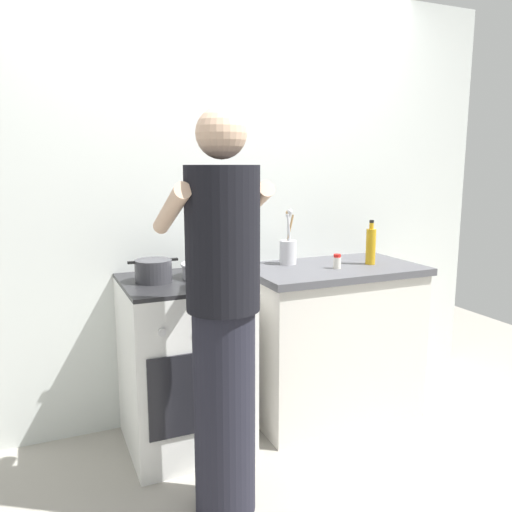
{
  "coord_description": "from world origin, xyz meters",
  "views": [
    {
      "loc": [
        -1.02,
        -2.35,
        1.49
      ],
      "look_at": [
        0.05,
        0.12,
        1.0
      ],
      "focal_mm": 36.18,
      "sensor_mm": 36.0,
      "label": 1
    }
  ],
  "objects": [
    {
      "name": "oil_bottle",
      "position": [
        0.78,
        0.11,
        1.01
      ],
      "size": [
        0.06,
        0.06,
        0.26
      ],
      "color": "gold",
      "rests_on": "countertop"
    },
    {
      "name": "stove_range",
      "position": [
        -0.35,
        0.15,
        0.45
      ],
      "size": [
        0.6,
        0.62,
        0.9
      ],
      "color": "white",
      "rests_on": "ground"
    },
    {
      "name": "back_wall",
      "position": [
        0.2,
        0.5,
        1.25
      ],
      "size": [
        3.2,
        0.1,
        2.5
      ],
      "color": "silver",
      "rests_on": "ground"
    },
    {
      "name": "spice_bottle",
      "position": [
        0.53,
        0.08,
        0.94
      ],
      "size": [
        0.04,
        0.04,
        0.08
      ],
      "color": "silver",
      "rests_on": "countertop"
    },
    {
      "name": "pot",
      "position": [
        -0.49,
        0.16,
        0.96
      ],
      "size": [
        0.25,
        0.18,
        0.11
      ],
      "color": "#38383D",
      "rests_on": "stove_range"
    },
    {
      "name": "person",
      "position": [
        -0.34,
        -0.44,
        0.86
      ],
      "size": [
        0.41,
        0.5,
        1.7
      ],
      "color": "black",
      "rests_on": "ground"
    },
    {
      "name": "ground",
      "position": [
        0.0,
        0.0,
        0.0
      ],
      "size": [
        6.0,
        6.0,
        0.0
      ],
      "primitive_type": "plane",
      "color": "gray"
    },
    {
      "name": "utensil_crock",
      "position": [
        0.34,
        0.31,
        0.99
      ],
      "size": [
        0.1,
        0.1,
        0.33
      ],
      "color": "silver",
      "rests_on": "countertop"
    },
    {
      "name": "countertop",
      "position": [
        0.55,
        0.15,
        0.45
      ],
      "size": [
        1.0,
        0.6,
        0.9
      ],
      "color": "silver",
      "rests_on": "ground"
    },
    {
      "name": "mixing_bowl",
      "position": [
        -0.21,
        0.17,
        0.94
      ],
      "size": [
        0.27,
        0.27,
        0.08
      ],
      "color": "#B7B7BC",
      "rests_on": "stove_range"
    }
  ]
}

